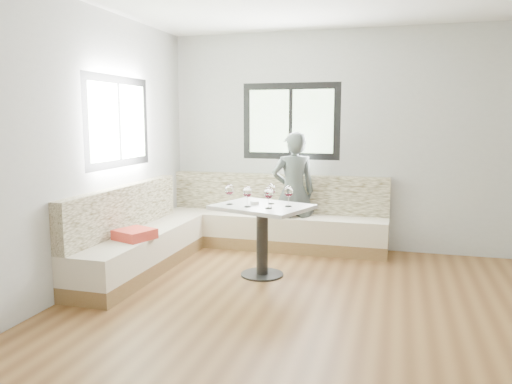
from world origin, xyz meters
TOP-DOWN VIEW (x-y plane):
  - room at (-0.08, 0.08)m, footprint 5.01×5.01m
  - banquette at (-1.59, 1.63)m, footprint 2.90×2.80m
  - table at (-0.90, 1.05)m, footprint 1.13×1.00m
  - person at (-0.79, 2.18)m, footprint 0.66×0.56m
  - olive_ramekin at (-0.99, 1.08)m, footprint 0.09×0.09m
  - wine_glass_a at (-1.24, 0.99)m, footprint 0.10×0.10m
  - wine_glass_b at (-1.02, 0.91)m, footprint 0.10×0.10m
  - wine_glass_c at (-0.78, 0.87)m, footprint 0.10×0.10m
  - wine_glass_d at (-0.82, 1.15)m, footprint 0.10×0.10m
  - wine_glass_e at (-0.61, 1.04)m, footprint 0.10×0.10m

SIDE VIEW (x-z plane):
  - banquette at x=-1.59m, z-range -0.14..0.81m
  - table at x=-0.90m, z-range 0.19..0.97m
  - person at x=-0.79m, z-range 0.00..1.53m
  - olive_ramekin at x=-0.99m, z-range 0.77..0.81m
  - wine_glass_a at x=-1.24m, z-range 0.82..1.04m
  - wine_glass_b at x=-1.02m, z-range 0.82..1.04m
  - wine_glass_c at x=-0.78m, z-range 0.82..1.04m
  - wine_glass_d at x=-0.82m, z-range 0.82..1.04m
  - wine_glass_e at x=-0.61m, z-range 0.82..1.04m
  - room at x=-0.08m, z-range 0.01..2.82m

